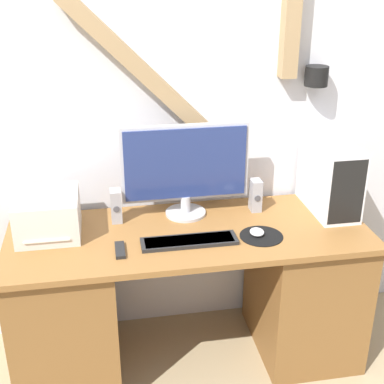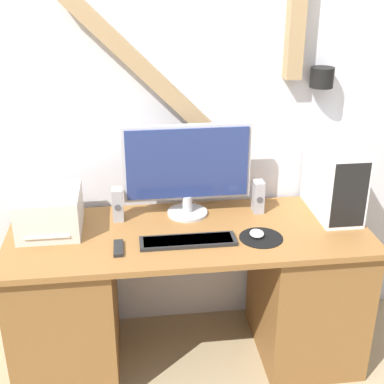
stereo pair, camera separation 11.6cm
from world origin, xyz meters
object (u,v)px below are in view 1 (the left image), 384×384
object	(u,v)px
mouse	(257,232)
speaker_right	(255,195)
printer	(48,215)
computer_tower	(330,177)
remote_control	(120,250)
keyboard	(189,241)
speaker_left	(116,206)
monitor	(185,167)

from	to	relation	value
mouse	speaker_right	xyz separation A→B (m)	(0.07, 0.27, 0.07)
mouse	printer	xyz separation A→B (m)	(-0.98, 0.20, 0.08)
computer_tower	remote_control	bearing A→B (deg)	-166.88
keyboard	computer_tower	size ratio (longest dim) A/B	1.08
mouse	speaker_left	world-z (taller)	speaker_left
mouse	speaker_left	xyz separation A→B (m)	(-0.66, 0.27, 0.07)
printer	speaker_left	xyz separation A→B (m)	(0.33, 0.07, -0.01)
computer_tower	remote_control	xyz separation A→B (m)	(-1.11, -0.26, -0.18)
speaker_left	remote_control	bearing A→B (deg)	-90.21
keyboard	printer	size ratio (longest dim) A/B	1.38
speaker_right	keyboard	bearing A→B (deg)	-144.30
keyboard	computer_tower	bearing A→B (deg)	16.68
monitor	speaker_left	size ratio (longest dim) A/B	3.79
computer_tower	printer	distance (m)	1.44
printer	speaker_right	xyz separation A→B (m)	(1.05, 0.08, -0.01)
monitor	printer	distance (m)	0.71
monitor	speaker_right	size ratio (longest dim) A/B	3.79
mouse	speaker_left	distance (m)	0.71
speaker_left	remote_control	world-z (taller)	speaker_left
monitor	printer	world-z (taller)	monitor
mouse	printer	world-z (taller)	printer
monitor	remote_control	size ratio (longest dim) A/B	4.58
remote_control	speaker_right	bearing A→B (deg)	23.30
remote_control	speaker_left	bearing A→B (deg)	89.79
mouse	printer	bearing A→B (deg)	168.67
printer	speaker_right	size ratio (longest dim) A/B	1.92
remote_control	monitor	bearing A→B (deg)	42.74
computer_tower	remote_control	distance (m)	1.15
keyboard	speaker_left	bearing A→B (deg)	138.37
remote_control	printer	bearing A→B (deg)	143.91
mouse	computer_tower	world-z (taller)	computer_tower
monitor	mouse	size ratio (longest dim) A/B	8.06
mouse	computer_tower	distance (m)	0.53
keyboard	printer	bearing A→B (deg)	161.77
remote_control	mouse	bearing A→B (deg)	3.50
speaker_right	computer_tower	bearing A→B (deg)	-8.20
keyboard	remote_control	bearing A→B (deg)	-175.87
printer	remote_control	bearing A→B (deg)	-36.09
mouse	speaker_left	bearing A→B (deg)	157.66
keyboard	speaker_right	xyz separation A→B (m)	(0.40, 0.29, 0.08)
mouse	keyboard	bearing A→B (deg)	-177.12
monitor	speaker_left	xyz separation A→B (m)	(-0.36, -0.02, -0.18)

